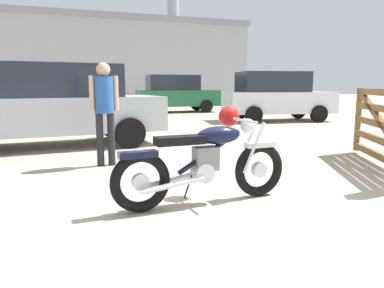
{
  "coord_description": "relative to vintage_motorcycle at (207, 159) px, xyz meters",
  "views": [
    {
      "loc": [
        -1.53,
        -4.06,
        1.31
      ],
      "look_at": [
        -0.2,
        0.58,
        0.53
      ],
      "focal_mm": 34.48,
      "sensor_mm": 36.0,
      "label": 1
    }
  ],
  "objects": [
    {
      "name": "white_estate_far",
      "position": [
        5.44,
        8.41,
        0.43
      ],
      "size": [
        4.06,
        2.16,
        1.78
      ],
      "rotation": [
        0.0,
        0.0,
        -0.11
      ],
      "color": "black",
      "rests_on": "ground_plane"
    },
    {
      "name": "pale_sedan_back",
      "position": [
        -2.14,
        4.52,
        0.45
      ],
      "size": [
        4.9,
        2.46,
        1.74
      ],
      "rotation": [
        0.0,
        0.0,
        0.14
      ],
      "color": "black",
      "rests_on": "ground_plane"
    },
    {
      "name": "ground_plane",
      "position": [
        0.26,
        0.25,
        -0.49
      ],
      "size": [
        80.0,
        80.0,
        0.0
      ],
      "primitive_type": "plane",
      "color": "tan"
    },
    {
      "name": "red_hatchback_near",
      "position": [
        2.96,
        13.75,
        0.43
      ],
      "size": [
        3.91,
        1.84,
        1.78
      ],
      "rotation": [
        0.0,
        0.0,
        -0.0
      ],
      "color": "black",
      "rests_on": "ground_plane"
    },
    {
      "name": "industrial_building",
      "position": [
        1.59,
        32.47,
        3.14
      ],
      "size": [
        24.08,
        11.1,
        14.67
      ],
      "rotation": [
        0.0,
        0.0,
        0.07
      ],
      "color": "#9EA0A8",
      "rests_on": "ground_plane"
    },
    {
      "name": "vintage_motorcycle",
      "position": [
        0.0,
        0.0,
        0.0
      ],
      "size": [
        2.08,
        0.73,
        1.07
      ],
      "rotation": [
        0.0,
        0.0,
        0.12
      ],
      "color": "black",
      "rests_on": "ground_plane"
    },
    {
      "name": "bystander",
      "position": [
        -0.99,
        2.28,
        0.53
      ],
      "size": [
        0.46,
        0.3,
        1.66
      ],
      "rotation": [
        0.0,
        0.0,
        1.66
      ],
      "color": "black",
      "rests_on": "ground_plane"
    }
  ]
}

